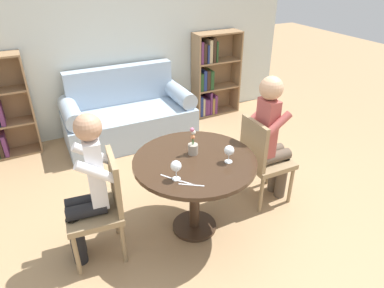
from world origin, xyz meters
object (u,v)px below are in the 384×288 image
at_px(person_right, 272,137).
at_px(chair_right, 262,157).
at_px(chair_left, 102,203).
at_px(bookshelf_right, 210,76).
at_px(wine_glass_right, 229,151).
at_px(couch, 129,117).
at_px(flower_vase, 193,146).
at_px(wine_glass_left, 176,166).
at_px(person_left, 87,188).

bearing_deg(person_right, chair_right, 89.91).
relative_size(chair_left, chair_right, 1.00).
height_order(bookshelf_right, person_right, person_right).
height_order(chair_left, wine_glass_right, chair_left).
relative_size(couch, wine_glass_right, 11.19).
bearing_deg(wine_glass_right, person_right, 21.23).
bearing_deg(chair_left, flower_vase, 96.79).
bearing_deg(bookshelf_right, wine_glass_right, -115.79).
bearing_deg(couch, person_right, -65.40).
bearing_deg(bookshelf_right, person_right, -103.75).
distance_m(chair_right, wine_glass_right, 0.68).
bearing_deg(couch, wine_glass_left, -96.57).
distance_m(chair_right, person_right, 0.22).
bearing_deg(wine_glass_right, bookshelf_right, 64.21).
relative_size(chair_right, flower_vase, 3.72).
distance_m(chair_left, flower_vase, 0.86).
xyz_separation_m(chair_right, person_left, (-1.63, 0.00, 0.17)).
bearing_deg(wine_glass_left, chair_left, 153.26).
bearing_deg(person_right, chair_left, 90.61).
bearing_deg(flower_vase, chair_right, -0.04).
distance_m(bookshelf_right, person_left, 3.09).
bearing_deg(couch, chair_right, -67.59).
height_order(couch, wine_glass_right, couch).
distance_m(chair_left, wine_glass_right, 1.08).
bearing_deg(person_left, chair_left, 86.13).
bearing_deg(chair_right, flower_vase, 90.09).
bearing_deg(chair_left, bookshelf_right, 140.72).
bearing_deg(chair_left, person_right, 96.23).
xyz_separation_m(couch, chair_left, (-0.77, -1.88, 0.18)).
bearing_deg(chair_right, wine_glass_left, 105.41).
distance_m(couch, person_right, 2.09).
distance_m(person_right, wine_glass_left, 1.15).
xyz_separation_m(chair_right, wine_glass_right, (-0.54, -0.24, 0.34)).
relative_size(couch, flower_vase, 6.82).
relative_size(chair_right, wine_glass_left, 5.74).
xyz_separation_m(bookshelf_right, person_left, (-2.24, -2.13, 0.07)).
relative_size(chair_left, person_right, 0.69).
xyz_separation_m(chair_right, flower_vase, (-0.74, 0.00, 0.31)).
bearing_deg(wine_glass_right, chair_right, 24.24).
height_order(chair_left, wine_glass_left, chair_left).
bearing_deg(bookshelf_right, wine_glass_left, -123.98).
relative_size(person_left, person_right, 0.97).
height_order(wine_glass_left, wine_glass_right, wine_glass_left).
relative_size(couch, chair_right, 1.83).
distance_m(person_left, person_right, 1.72).
height_order(wine_glass_left, flower_vase, flower_vase).
bearing_deg(wine_glass_right, person_left, 167.35).
relative_size(bookshelf_right, chair_right, 1.37).
height_order(chair_right, flower_vase, flower_vase).
distance_m(person_right, wine_glass_right, 0.69).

